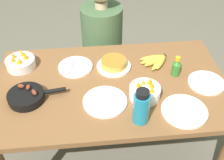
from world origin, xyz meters
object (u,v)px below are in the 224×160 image
(frittata_plate_center, at_px, (114,64))
(empty_plate_near_front, at_px, (105,102))
(empty_plate_mid_edge, at_px, (206,83))
(banana_bunch, at_px, (156,61))
(empty_plate_far_left, at_px, (184,111))
(fruit_bowl_citrus, at_px, (145,92))
(empty_plate_far_right, at_px, (75,67))
(person_figure, at_px, (103,55))
(skillet, at_px, (27,96))
(fruit_bowl_mango, at_px, (21,62))
(water_bottle, at_px, (141,107))
(hot_sauce_bottle, at_px, (176,67))

(frittata_plate_center, relative_size, empty_plate_near_front, 0.88)
(empty_plate_mid_edge, bearing_deg, banana_bunch, 136.83)
(banana_bunch, height_order, empty_plate_far_left, banana_bunch)
(empty_plate_near_front, height_order, fruit_bowl_citrus, fruit_bowl_citrus)
(banana_bunch, distance_m, empty_plate_far_right, 0.53)
(frittata_plate_center, xyz_separation_m, empty_plate_near_front, (-0.08, -0.32, -0.02))
(frittata_plate_center, height_order, person_figure, person_figure)
(skillet, xyz_separation_m, empty_plate_mid_edge, (1.06, 0.03, -0.02))
(empty_plate_far_right, bearing_deg, fruit_bowl_mango, 172.46)
(empty_plate_near_front, distance_m, fruit_bowl_mango, 0.64)
(water_bottle, distance_m, person_figure, 1.00)
(empty_plate_far_right, bearing_deg, person_figure, 65.47)
(banana_bunch, xyz_separation_m, fruit_bowl_mango, (-0.88, 0.05, 0.02))
(banana_bunch, bearing_deg, empty_plate_far_left, -83.40)
(banana_bunch, bearing_deg, fruit_bowl_mango, 177.04)
(fruit_bowl_citrus, height_order, water_bottle, water_bottle)
(frittata_plate_center, relative_size, empty_plate_far_left, 0.88)
(empty_plate_far_left, height_order, fruit_bowl_mango, fruit_bowl_mango)
(fruit_bowl_mango, distance_m, fruit_bowl_citrus, 0.83)
(banana_bunch, distance_m, empty_plate_far_left, 0.46)
(water_bottle, distance_m, hot_sauce_bottle, 0.45)
(empty_plate_far_left, bearing_deg, skillet, 167.94)
(frittata_plate_center, relative_size, fruit_bowl_mango, 1.19)
(fruit_bowl_mango, distance_m, person_figure, 0.74)
(skillet, xyz_separation_m, person_figure, (0.48, 0.72, -0.26))
(banana_bunch, relative_size, empty_plate_mid_edge, 0.92)
(empty_plate_mid_edge, bearing_deg, empty_plate_far_right, 163.17)
(fruit_bowl_mango, bearing_deg, empty_plate_far_right, -7.54)
(empty_plate_mid_edge, relative_size, person_figure, 0.19)
(skillet, relative_size, fruit_bowl_citrus, 1.86)
(fruit_bowl_mango, bearing_deg, banana_bunch, -2.96)
(empty_plate_near_front, relative_size, empty_plate_far_right, 1.13)
(banana_bunch, distance_m, frittata_plate_center, 0.29)
(person_figure, bearing_deg, empty_plate_far_left, -67.27)
(banana_bunch, distance_m, person_figure, 0.61)
(banana_bunch, distance_m, fruit_bowl_citrus, 0.35)
(fruit_bowl_mango, xyz_separation_m, water_bottle, (0.69, -0.53, 0.06))
(fruit_bowl_mango, xyz_separation_m, fruit_bowl_citrus, (0.74, -0.36, 0.01))
(empty_plate_near_front, distance_m, person_figure, 0.83)
(empty_plate_mid_edge, relative_size, hot_sauce_bottle, 1.62)
(banana_bunch, bearing_deg, empty_plate_near_front, -137.59)
(fruit_bowl_mango, height_order, person_figure, person_figure)
(empty_plate_near_front, bearing_deg, empty_plate_mid_edge, 8.90)
(skillet, xyz_separation_m, water_bottle, (0.61, -0.21, 0.07))
(frittata_plate_center, height_order, fruit_bowl_citrus, fruit_bowl_citrus)
(skillet, bearing_deg, water_bottle, -27.29)
(empty_plate_near_front, relative_size, person_figure, 0.21)
(empty_plate_far_left, bearing_deg, empty_plate_near_front, 164.60)
(empty_plate_far_right, height_order, person_figure, person_figure)
(person_figure, bearing_deg, fruit_bowl_citrus, -76.33)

